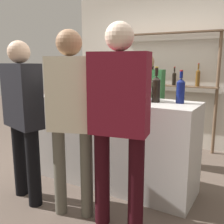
% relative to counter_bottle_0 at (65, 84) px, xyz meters
% --- Properties ---
extents(ground_plane, '(16.00, 16.00, 0.00)m').
position_rel_counter_bottle_0_xyz_m(ground_plane, '(0.68, 0.03, -1.18)').
color(ground_plane, brown).
extents(bar_counter, '(1.98, 0.60, 1.05)m').
position_rel_counter_bottle_0_xyz_m(bar_counter, '(0.68, 0.03, -0.66)').
color(bar_counter, '#B7B2AD').
rests_on(bar_counter, ground_plane).
extents(back_wall, '(3.58, 0.12, 2.80)m').
position_rel_counter_bottle_0_xyz_m(back_wall, '(0.68, 1.93, 0.22)').
color(back_wall, beige).
rests_on(back_wall, ground_plane).
extents(back_shelf, '(1.81, 0.18, 1.93)m').
position_rel_counter_bottle_0_xyz_m(back_shelf, '(0.69, 1.75, 0.07)').
color(back_shelf, brown).
rests_on(back_shelf, ground_plane).
extents(counter_bottle_0, '(0.09, 0.09, 0.35)m').
position_rel_counter_bottle_0_xyz_m(counter_bottle_0, '(0.00, 0.00, 0.00)').
color(counter_bottle_0, silver).
rests_on(counter_bottle_0, bar_counter).
extents(counter_bottle_1, '(0.07, 0.07, 0.32)m').
position_rel_counter_bottle_0_xyz_m(counter_bottle_1, '(0.16, -0.01, -0.02)').
color(counter_bottle_1, '#0F1956').
rests_on(counter_bottle_1, bar_counter).
extents(counter_bottle_2, '(0.08, 0.08, 0.31)m').
position_rel_counter_bottle_0_xyz_m(counter_bottle_2, '(0.05, 0.17, -0.02)').
color(counter_bottle_2, '#0F1956').
rests_on(counter_bottle_2, bar_counter).
extents(counter_bottle_3, '(0.07, 0.07, 0.36)m').
position_rel_counter_bottle_0_xyz_m(counter_bottle_3, '(0.45, 0.09, 0.01)').
color(counter_bottle_3, black).
rests_on(counter_bottle_3, bar_counter).
extents(counter_bottle_4, '(0.09, 0.09, 0.34)m').
position_rel_counter_bottle_0_xyz_m(counter_bottle_4, '(1.45, 0.12, -0.00)').
color(counter_bottle_4, '#0F1956').
rests_on(counter_bottle_4, bar_counter).
extents(counter_bottle_5, '(0.09, 0.09, 0.38)m').
position_rel_counter_bottle_0_xyz_m(counter_bottle_5, '(1.21, 0.06, 0.01)').
color(counter_bottle_5, black).
rests_on(counter_bottle_5, bar_counter).
extents(wine_glass, '(0.08, 0.08, 0.17)m').
position_rel_counter_bottle_0_xyz_m(wine_glass, '(1.08, 0.21, -0.01)').
color(wine_glass, silver).
rests_on(wine_glass, bar_counter).
extents(ice_bucket, '(0.19, 0.19, 0.21)m').
position_rel_counter_bottle_0_xyz_m(ice_bucket, '(1.06, 0.06, -0.03)').
color(ice_bucket, '#B2B2B7').
rests_on(ice_bucket, bar_counter).
extents(customer_right, '(0.53, 0.31, 1.79)m').
position_rel_counter_bottle_0_xyz_m(customer_right, '(1.17, -0.67, -0.14)').
color(customer_right, black).
rests_on(customer_right, ground_plane).
extents(customer_center, '(0.46, 0.31, 1.75)m').
position_rel_counter_bottle_0_xyz_m(customer_center, '(0.70, -0.74, -0.14)').
color(customer_center, '#575347').
rests_on(customer_center, ground_plane).
extents(customer_left, '(0.53, 0.34, 1.67)m').
position_rel_counter_bottle_0_xyz_m(customer_left, '(0.10, -0.77, -0.21)').
color(customer_left, black).
rests_on(customer_left, ground_plane).
extents(server_behind_counter, '(0.50, 0.25, 1.56)m').
position_rel_counter_bottle_0_xyz_m(server_behind_counter, '(0.76, 0.85, -0.28)').
color(server_behind_counter, black).
rests_on(server_behind_counter, ground_plane).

